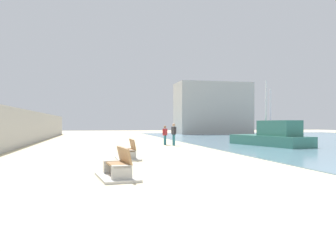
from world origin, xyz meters
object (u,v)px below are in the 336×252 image
Objects in this scene: person_walking at (174,133)px; boat_outer at (270,132)px; boat_mid_bay at (272,137)px; bench_far at (128,154)px; person_standing at (165,134)px; bench_near at (118,171)px.

person_walking is 0.29× the size of boat_outer.
boat_outer is 0.80× the size of boat_mid_bay.
bench_far is 13.57m from boat_mid_bay.
bench_far is at bearing -110.77° from person_standing.
boat_mid_bay is at bearing -118.36° from boat_outer.
boat_outer is at bearing 53.27° from bench_near.
person_standing is at bearing 73.35° from bench_near.
bench_near is 16.17m from person_walking.
person_standing is (-0.51, 0.95, -0.13)m from person_walking.
person_walking reaches higher than bench_near.
bench_far is 0.35× the size of boat_outer.
boat_outer reaches higher than bench_near.
person_walking is at bearing 70.64° from bench_near.
person_standing is at bearing -144.94° from boat_outer.
person_walking reaches higher than person_standing.
bench_near is 1.05× the size of bench_far.
person_walking is at bearing -141.66° from boat_outer.
boat_outer reaches higher than boat_mid_bay.
boat_mid_bay reaches higher than bench_far.
person_standing is at bearing 118.30° from person_walking.
bench_near is at bearing -98.72° from bench_far.
bench_near is 1.28× the size of person_walking.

